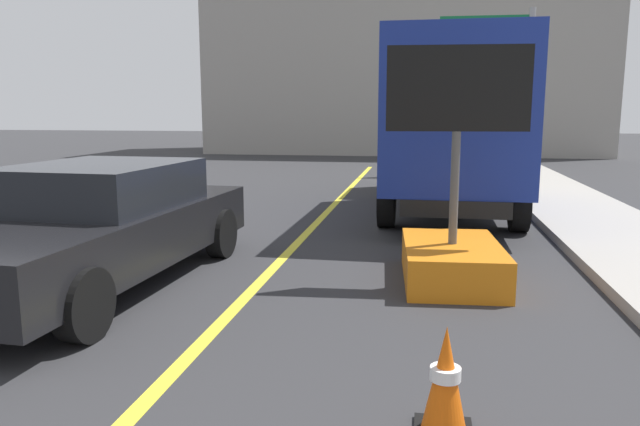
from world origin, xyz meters
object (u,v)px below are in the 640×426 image
Objects in this scene: arrow_board_trailer at (452,241)px; highway_guide_sign at (503,62)px; pickup_car at (95,224)px; box_truck at (451,122)px; traffic_cone_mid_lane at (445,382)px.

highway_guide_sign is at bearing 80.98° from arrow_board_trailer.
highway_guide_sign reaches higher than pickup_car.
highway_guide_sign is at bearing 75.76° from box_truck.
box_truck is at bearing 88.24° from arrow_board_trailer.
pickup_car is (-4.05, -0.80, 0.22)m from arrow_board_trailer.
arrow_board_trailer is 12.76m from highway_guide_sign.
highway_guide_sign is (6.00, 13.06, 2.73)m from pickup_car.
traffic_cone_mid_lane is (-2.14, -15.75, -3.08)m from highway_guide_sign.
highway_guide_sign is 16.19m from traffic_cone_mid_lane.
highway_guide_sign is at bearing 65.34° from pickup_car.
highway_guide_sign reaches higher than box_truck.
arrow_board_trailer is 0.36× the size of box_truck.
highway_guide_sign is 7.16× the size of traffic_cone_mid_lane.
arrow_board_trailer is 0.56× the size of pickup_car.
pickup_car is (-4.21, -6.03, -1.07)m from box_truck.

